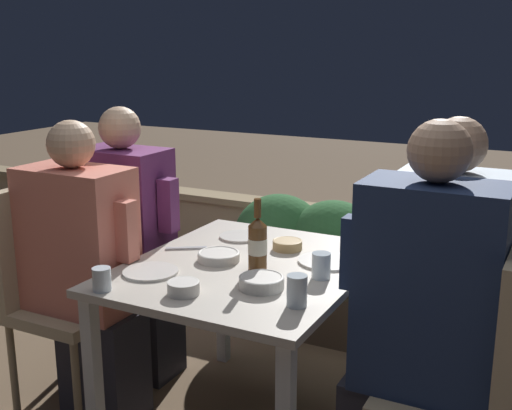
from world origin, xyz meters
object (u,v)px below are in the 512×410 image
(chair_right_near, at_px, (481,368))
(chair_right_far, at_px, (495,328))
(person_navy_jumper, at_px, (417,328))
(chair_left_near, at_px, (50,277))
(chair_left_far, at_px, (98,250))
(person_purple_stripe, at_px, (131,244))
(person_blue_shirt, at_px, (438,295))
(person_coral_top, at_px, (86,273))
(beer_bottle, at_px, (258,243))

(chair_right_near, height_order, chair_right_far, same)
(chair_right_near, xyz_separation_m, person_navy_jumper, (-0.20, -0.00, 0.09))
(chair_left_near, bearing_deg, chair_left_far, 99.16)
(person_purple_stripe, xyz_separation_m, chair_right_near, (1.62, -0.37, -0.06))
(chair_right_near, distance_m, person_blue_shirt, 0.39)
(person_coral_top, bearing_deg, person_blue_shirt, 13.78)
(chair_right_near, xyz_separation_m, chair_right_far, (-0.00, 0.32, 0.00))
(person_purple_stripe, xyz_separation_m, chair_right_far, (1.62, -0.04, -0.06))
(chair_left_far, bearing_deg, person_navy_jumper, -12.76)
(beer_bottle, bearing_deg, chair_right_far, 12.63)
(person_blue_shirt, bearing_deg, chair_right_near, -57.99)
(person_purple_stripe, distance_m, person_blue_shirt, 1.42)
(chair_left_near, xyz_separation_m, beer_bottle, (0.92, 0.14, 0.24))
(chair_left_far, distance_m, beer_bottle, 1.04)
(person_navy_jumper, bearing_deg, person_blue_shirt, 90.23)
(chair_left_far, height_order, beer_bottle, beer_bottle)
(person_coral_top, bearing_deg, chair_left_far, 125.03)
(person_navy_jumper, bearing_deg, person_purple_stripe, 165.50)
(beer_bottle, bearing_deg, chair_right_near, -9.15)
(chair_left_far, relative_size, chair_right_far, 1.00)
(chair_left_far, distance_m, person_navy_jumper, 1.66)
(chair_right_near, height_order, beer_bottle, beer_bottle)
(chair_right_far, bearing_deg, chair_left_far, 178.62)
(person_blue_shirt, bearing_deg, person_purple_stripe, 178.23)
(chair_left_near, bearing_deg, person_purple_stripe, 69.35)
(chair_left_near, height_order, person_coral_top, person_coral_top)
(person_coral_top, height_order, person_purple_stripe, person_purple_stripe)
(person_blue_shirt, bearing_deg, person_navy_jumper, -89.77)
(person_coral_top, relative_size, chair_right_far, 1.29)
(person_coral_top, bearing_deg, person_navy_jumper, 0.40)
(person_blue_shirt, bearing_deg, chair_left_far, 178.45)
(beer_bottle, bearing_deg, chair_left_far, 166.72)
(person_navy_jumper, relative_size, chair_right_far, 1.37)
(person_purple_stripe, relative_size, chair_right_far, 1.31)
(person_navy_jumper, bearing_deg, chair_left_far, 167.24)
(person_navy_jumper, relative_size, beer_bottle, 4.82)
(chair_left_near, xyz_separation_m, person_navy_jumper, (1.56, 0.01, 0.09))
(chair_right_near, bearing_deg, person_blue_shirt, 122.01)
(person_blue_shirt, bearing_deg, chair_right_far, -0.00)
(chair_right_far, bearing_deg, person_purple_stripe, 178.45)
(chair_left_far, distance_m, person_blue_shirt, 1.62)
(person_coral_top, bearing_deg, chair_right_far, 12.05)
(chair_right_far, distance_m, beer_bottle, 0.89)
(person_coral_top, distance_m, chair_right_far, 1.59)
(chair_left_near, xyz_separation_m, chair_left_far, (-0.06, 0.38, 0.00))
(chair_right_near, relative_size, person_blue_shirt, 0.74)
(person_coral_top, distance_m, chair_right_near, 1.56)
(chair_right_near, height_order, person_blue_shirt, person_blue_shirt)
(chair_left_far, bearing_deg, person_purple_stripe, 0.00)
(person_navy_jumper, height_order, person_blue_shirt, person_navy_jumper)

